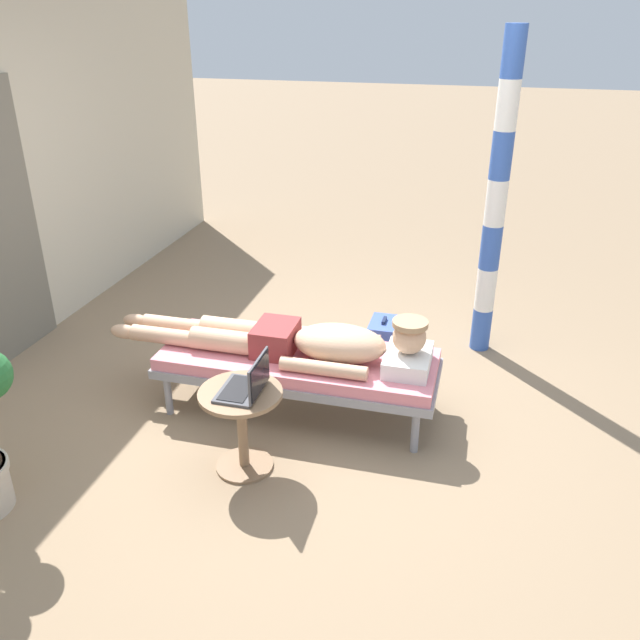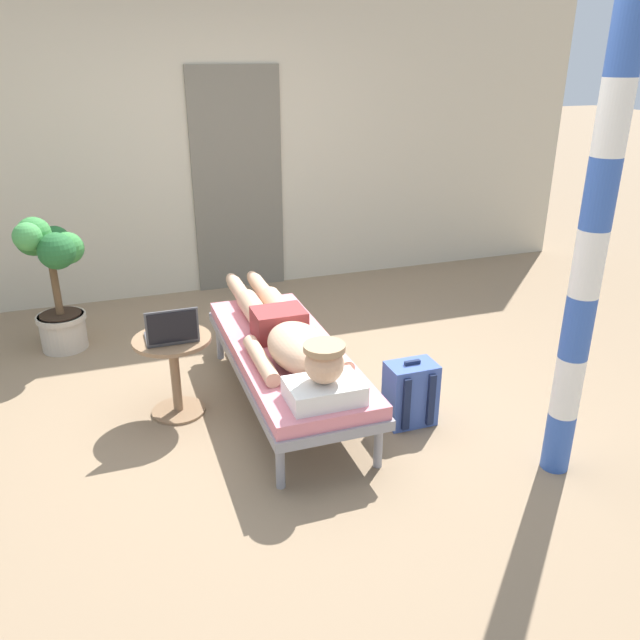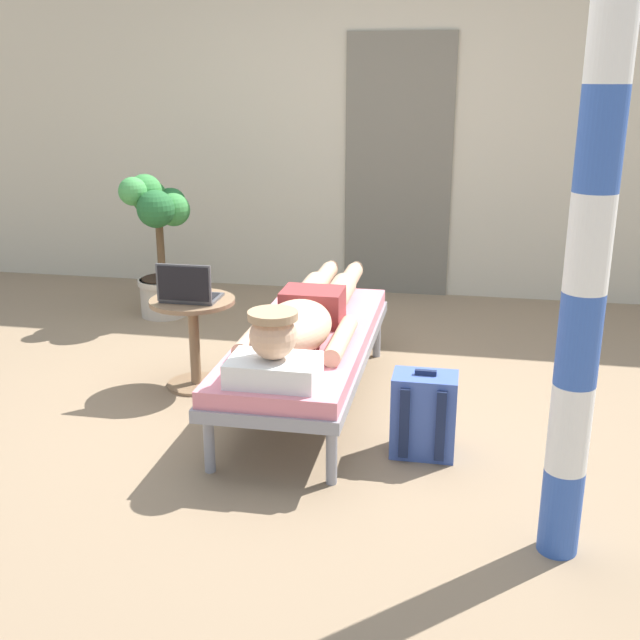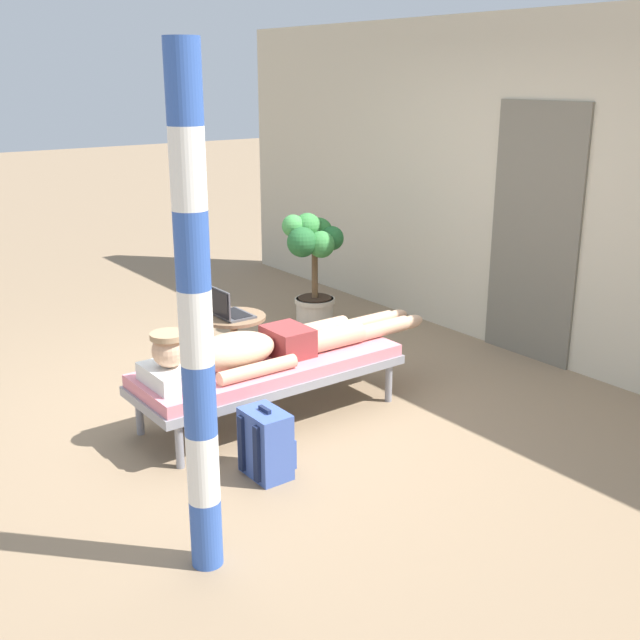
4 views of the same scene
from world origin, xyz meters
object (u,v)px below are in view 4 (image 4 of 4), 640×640
side_table (234,337)px  potted_plant (313,260)px  laptop (227,309)px  porch_post (196,327)px  person_reclining (263,346)px  backpack (266,444)px  lounge_chair (269,369)px

side_table → potted_plant: potted_plant is taller
laptop → porch_post: bearing=-33.1°
person_reclining → backpack: bearing=-31.8°
lounge_chair → backpack: bearing=-34.7°
laptop → person_reclining: bearing=-10.9°
lounge_chair → laptop: size_ratio=5.94×
lounge_chair → porch_post: 1.87m
side_table → person_reclining: bearing=-14.9°
lounge_chair → person_reclining: person_reclining is taller
person_reclining → lounge_chair: bearing=90.0°
laptop → porch_post: size_ratio=0.13×
person_reclining → laptop: laptop is taller
side_table → potted_plant: 1.47m
lounge_chair → potted_plant: size_ratio=1.75×
backpack → potted_plant: (-2.05, 1.84, 0.44)m
lounge_chair → backpack: 0.81m
lounge_chair → backpack: size_ratio=4.34×
person_reclining → backpack: person_reclining is taller
side_table → potted_plant: (-0.71, 1.25, 0.28)m
potted_plant → side_table: bearing=-60.5°
side_table → backpack: side_table is taller
side_table → lounge_chair: bearing=-11.1°
laptop → backpack: laptop is taller
laptop → potted_plant: potted_plant is taller
lounge_chair → backpack: (0.66, -0.45, -0.15)m
side_table → backpack: size_ratio=1.23×
lounge_chair → side_table: 0.70m
lounge_chair → laptop: (-0.69, 0.08, 0.24)m
side_table → potted_plant: bearing=119.5°
person_reclining → potted_plant: size_ratio=2.07×
person_reclining → side_table: bearing=165.1°
side_table → porch_post: bearing=-34.1°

